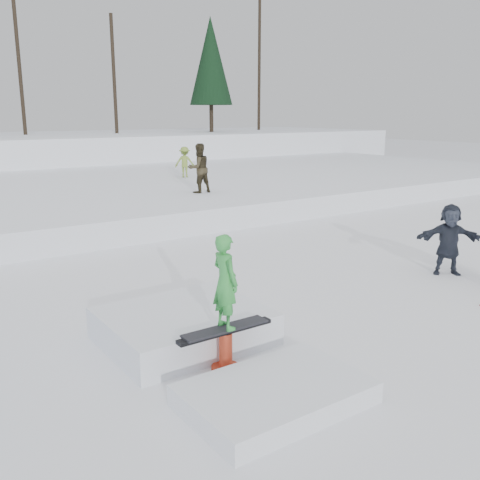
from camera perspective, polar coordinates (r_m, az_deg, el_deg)
ground at (r=10.17m, az=4.19°, el=-8.57°), size 120.00×120.00×0.00m
snow_midrise at (r=24.29m, az=-20.36°, el=4.51°), size 50.00×18.00×0.80m
treeline at (r=37.77m, az=-16.84°, el=18.39°), size 40.24×4.22×10.50m
walker_olive at (r=20.68m, az=-4.41°, el=7.64°), size 0.92×0.71×1.88m
walker_ygreen at (r=25.87m, az=-5.91°, el=8.27°), size 1.07×0.98×1.45m
spectator_dark at (r=13.70m, az=21.41°, el=0.05°), size 1.52×1.43×1.71m
jib_rail_feature at (r=8.66m, az=-3.68°, el=-10.42°), size 2.60×4.40×2.11m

